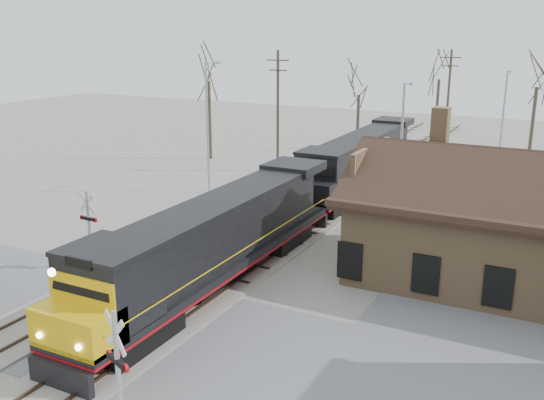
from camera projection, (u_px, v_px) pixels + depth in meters
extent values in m
plane|color=#A6A196|center=(147.00, 334.00, 23.87)|extent=(140.00, 140.00, 0.00)
cube|color=slate|center=(147.00, 334.00, 23.86)|extent=(60.00, 9.00, 0.03)
cube|color=#A6A196|center=(304.00, 227.00, 36.68)|extent=(3.40, 90.00, 0.12)
cube|color=#473323|center=(293.00, 223.00, 36.97)|extent=(0.08, 90.00, 0.14)
cube|color=#473323|center=(315.00, 227.00, 36.33)|extent=(0.08, 90.00, 0.14)
cube|color=#A6A196|center=(240.00, 217.00, 38.67)|extent=(3.40, 90.00, 0.12)
cube|color=#473323|center=(230.00, 213.00, 38.95)|extent=(0.08, 90.00, 0.14)
cube|color=#473323|center=(249.00, 217.00, 38.32)|extent=(0.08, 90.00, 0.14)
cube|color=#97724E|center=(512.00, 242.00, 28.29)|extent=(14.00, 8.00, 4.00)
cube|color=black|center=(516.00, 199.00, 27.72)|extent=(15.20, 9.20, 0.30)
cube|color=black|center=(513.00, 189.00, 25.48)|extent=(15.00, 4.71, 2.66)
cube|color=black|center=(524.00, 168.00, 29.42)|extent=(15.00, 4.71, 2.66)
cube|color=#97724E|center=(440.00, 129.00, 30.04)|extent=(0.80, 0.80, 2.20)
cube|color=black|center=(130.00, 332.00, 22.92)|extent=(2.40, 3.84, 0.96)
cube|color=black|center=(278.00, 236.00, 33.60)|extent=(2.40, 3.84, 0.96)
cube|color=black|center=(218.00, 260.00, 28.05)|extent=(2.88, 19.21, 0.34)
cube|color=maroon|center=(218.00, 264.00, 28.11)|extent=(2.90, 19.21, 0.12)
cube|color=black|center=(230.00, 222.00, 28.67)|extent=(2.50, 13.93, 2.69)
cube|color=black|center=(110.00, 286.00, 21.57)|extent=(2.88, 2.69, 2.69)
cube|color=#E1B10B|center=(78.00, 326.00, 20.39)|extent=(2.88, 1.73, 1.34)
cube|color=black|center=(61.00, 377.00, 19.96)|extent=(2.69, 0.25, 0.96)
cylinder|color=#FFF2CC|center=(52.00, 272.00, 19.02)|extent=(0.27, 0.10, 0.27)
cube|color=black|center=(328.00, 204.00, 39.78)|extent=(2.40, 3.84, 0.96)
cube|color=black|center=(384.00, 167.00, 50.46)|extent=(2.40, 3.84, 0.96)
cube|color=black|center=(360.00, 173.00, 44.91)|extent=(2.88, 19.21, 0.34)
cube|color=maroon|center=(360.00, 176.00, 44.97)|extent=(2.90, 19.21, 0.12)
cube|color=black|center=(366.00, 151.00, 45.53)|extent=(2.50, 13.93, 2.69)
cube|color=black|center=(323.00, 173.00, 38.43)|extent=(2.88, 2.69, 2.69)
cube|color=black|center=(313.00, 192.00, 37.25)|extent=(2.88, 1.73, 1.34)
cube|color=black|center=(306.00, 218.00, 36.82)|extent=(2.69, 0.25, 0.96)
cylinder|color=#A5A8AD|center=(119.00, 382.00, 16.83)|extent=(0.15, 0.15, 4.29)
cube|color=silver|center=(115.00, 333.00, 16.42)|extent=(1.06, 0.45, 1.12)
cube|color=silver|center=(115.00, 333.00, 16.42)|extent=(1.06, 0.45, 1.12)
cube|color=black|center=(117.00, 361.00, 16.65)|extent=(0.95, 0.50, 0.16)
cylinder|color=#B20C0C|center=(109.00, 354.00, 17.00)|extent=(0.27, 0.17, 0.26)
cylinder|color=#B20C0C|center=(126.00, 368.00, 16.30)|extent=(0.27, 0.17, 0.26)
cylinder|color=#A5A8AD|center=(89.00, 230.00, 29.96)|extent=(0.14, 0.14, 4.01)
cube|color=silver|center=(87.00, 203.00, 29.58)|extent=(1.05, 0.08, 1.05)
cube|color=silver|center=(87.00, 203.00, 29.58)|extent=(1.05, 0.08, 1.05)
cube|color=black|center=(88.00, 219.00, 29.80)|extent=(0.91, 0.19, 0.15)
cylinder|color=#B20C0C|center=(95.00, 220.00, 29.58)|extent=(0.24, 0.09, 0.24)
cylinder|color=#B20C0C|center=(82.00, 217.00, 30.02)|extent=(0.24, 0.09, 0.24)
cube|color=#A5A8AD|center=(91.00, 251.00, 30.26)|extent=(0.40, 0.30, 0.50)
cylinder|color=#A5A8AD|center=(207.00, 129.00, 43.46)|extent=(0.18, 0.18, 9.46)
cylinder|color=#A5A8AD|center=(212.00, 62.00, 42.97)|extent=(0.12, 1.80, 0.12)
cube|color=#A5A8AD|center=(219.00, 63.00, 43.68)|extent=(0.25, 0.50, 0.12)
cylinder|color=#A5A8AD|center=(401.00, 145.00, 40.61)|extent=(0.18, 0.18, 8.22)
cylinder|color=#A5A8AD|center=(408.00, 83.00, 40.29)|extent=(0.12, 1.80, 0.12)
cube|color=#A5A8AD|center=(411.00, 84.00, 41.00)|extent=(0.25, 0.50, 0.12)
cylinder|color=#A5A8AD|center=(503.00, 121.00, 51.01)|extent=(0.18, 0.18, 8.32)
cylinder|color=#A5A8AD|center=(509.00, 71.00, 50.68)|extent=(0.12, 1.80, 0.12)
cube|color=#A5A8AD|center=(510.00, 72.00, 51.39)|extent=(0.25, 0.50, 0.12)
cylinder|color=#382D23|center=(278.00, 112.00, 50.27)|extent=(0.24, 0.24, 9.98)
cube|color=#382D23|center=(278.00, 60.00, 49.13)|extent=(2.00, 0.10, 0.10)
cube|color=#382D23|center=(278.00, 70.00, 49.35)|extent=(1.60, 0.10, 0.10)
cylinder|color=#382D23|center=(448.00, 99.00, 60.26)|extent=(0.24, 0.24, 9.75)
cube|color=#382D23|center=(451.00, 57.00, 59.15)|extent=(2.00, 0.10, 0.10)
cube|color=#382D23|center=(451.00, 66.00, 59.37)|extent=(1.60, 0.10, 0.10)
cylinder|color=#382D23|center=(210.00, 120.00, 55.47)|extent=(0.32, 0.32, 7.11)
cylinder|color=#382D23|center=(358.00, 122.00, 60.25)|extent=(0.32, 0.32, 5.39)
cylinder|color=#382D23|center=(437.00, 110.00, 64.77)|extent=(0.32, 0.32, 6.53)
cylinder|color=#382D23|center=(533.00, 123.00, 55.60)|extent=(0.32, 0.32, 6.58)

